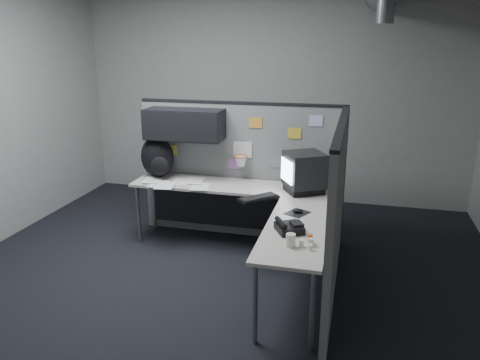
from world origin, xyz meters
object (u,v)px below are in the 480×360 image
(desk, at_px, (248,204))
(keyboard, at_px, (258,198))
(backpack, at_px, (158,158))
(monitor, at_px, (304,172))
(phone, at_px, (289,227))

(desk, distance_m, keyboard, 0.25)
(keyboard, relative_size, backpack, 0.86)
(monitor, relative_size, keyboard, 1.23)
(monitor, height_order, keyboard, monitor)
(desk, distance_m, phone, 1.07)
(phone, xyz_separation_m, backpack, (-1.75, 1.25, 0.20))
(phone, height_order, backpack, backpack)
(desk, relative_size, phone, 7.67)
(phone, bearing_deg, monitor, 71.96)
(phone, bearing_deg, desk, 104.30)
(desk, distance_m, monitor, 0.70)
(keyboard, distance_m, backpack, 1.44)
(monitor, xyz_separation_m, phone, (0.01, -1.11, -0.18))
(desk, relative_size, monitor, 4.44)
(keyboard, bearing_deg, backpack, 157.20)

